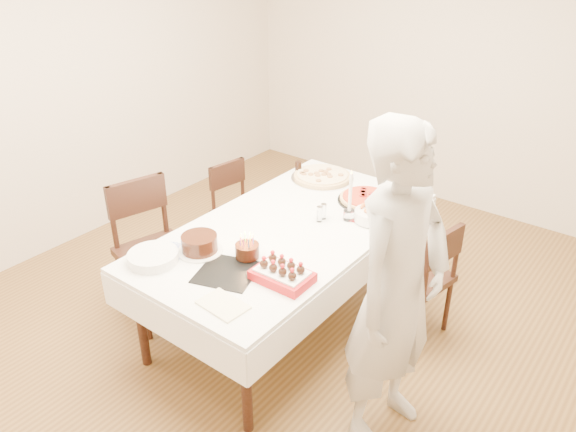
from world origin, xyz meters
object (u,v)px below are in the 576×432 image
Objects in this scene: cola_glass at (298,167)px; strawberry_box at (282,274)px; pasta_bowl at (371,216)px; layer_cake at (200,244)px; dining_table at (288,274)px; chair_left_savory at (242,214)px; pizza_pepperoni at (366,199)px; birthday_cake at (247,246)px; chair_left_dessert at (156,255)px; person at (397,292)px; taper_candle at (350,195)px; pizza_white at (322,176)px; chair_right_savory at (415,277)px.

strawberry_box is at bearing -56.72° from cola_glass.
layer_cake is (-0.64, -0.99, 0.01)m from pasta_bowl.
pasta_bowl is (0.39, 0.41, 0.42)m from dining_table.
chair_left_savory is at bearing 141.12° from strawberry_box.
layer_cake is at bearing -122.80° from pasta_bowl.
birthday_cake reaches higher than pizza_pepperoni.
birthday_cake is at bearing -160.04° from chair_left_dessert.
taper_candle is (-0.76, 0.77, 0.02)m from person.
pizza_white is (0.49, 1.31, 0.27)m from chair_left_dessert.
pizza_white is (-0.27, 0.79, 0.40)m from dining_table.
layer_cake is (-0.46, -1.23, 0.03)m from pizza_pepperoni.
strawberry_box is at bearing -102.59° from chair_right_savory.
chair_left_dessert reaches higher than dining_table.
chair_left_dessert is (-0.76, -0.52, 0.13)m from dining_table.
chair_right_savory is at bearing 23.88° from person.
birthday_cake reaches higher than chair_right_savory.
chair_right_savory reaches higher than cola_glass.
pizza_pepperoni is at bearing 43.24° from person.
pasta_bowl reaches higher than dining_table.
person is (0.27, -0.85, 0.48)m from chair_right_savory.
pasta_bowl is at bearing -53.81° from pizza_pepperoni.
chair_left_savory is (-0.82, 0.43, 0.04)m from dining_table.
cola_glass reaches higher than chair_left_savory.
person reaches higher than birthday_cake.
chair_left_dessert reaches higher than pizza_white.
chair_left_dessert is at bearing -129.59° from pizza_pepperoni.
chair_left_savory is 1.96× the size of pizza_pepperoni.
pizza_white is at bearing 171.14° from chair_right_savory.
dining_table is 0.75m from strawberry_box.
dining_table is 0.92m from chair_left_savory.
pasta_bowl is at bearing 87.43° from strawberry_box.
cola_glass is 0.35× the size of layer_cake.
taper_candle is (-0.49, -0.09, 0.50)m from chair_right_savory.
layer_cake is at bearing 128.57° from chair_left_savory.
cola_glass reaches higher than pizza_white.
layer_cake is (0.57, -1.01, 0.40)m from chair_left_savory.
taper_candle is at bearing 51.18° from person.
pasta_bowl is (1.15, 0.93, 0.29)m from chair_left_dessert.
pasta_bowl is 0.92m from strawberry_box.
strawberry_box is at bearing -10.44° from birthday_cake.
person is at bearing 6.79° from layer_cake.
person reaches higher than taper_candle.
birthday_cake reaches higher than strawberry_box.
pizza_white is 0.50m from pizza_pepperoni.
dining_table is 1.00m from cola_glass.
cola_glass reaches higher than pizza_pepperoni.
pizza_pepperoni is 0.36m from taper_candle.
chair_right_savory is at bearing 66.87° from strawberry_box.
pasta_bowl is 0.61× the size of taper_candle.
layer_cake is 1.91× the size of birthday_cake.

